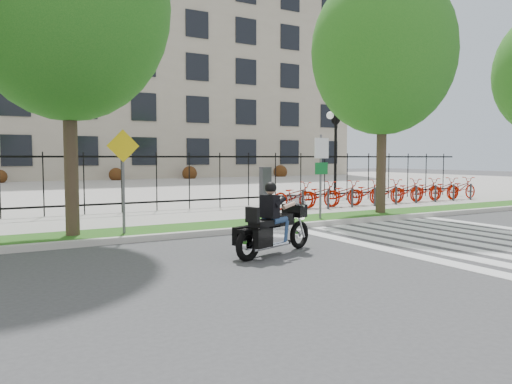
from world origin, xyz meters
TOP-DOWN VIEW (x-y plane):
  - ground at (0.00, 0.00)m, footprint 120.00×120.00m
  - curb at (0.00, 4.10)m, footprint 60.00×0.20m
  - grass_verge at (0.00, 4.95)m, footprint 60.00×1.50m
  - sidewalk at (0.00, 7.45)m, footprint 60.00×3.50m
  - plaza at (0.00, 25.00)m, footprint 80.00×34.00m
  - crosswalk_stripes at (4.83, 0.00)m, footprint 5.70×8.00m
  - iron_fence at (0.00, 9.20)m, footprint 30.00×0.06m
  - office_building at (0.00, 44.92)m, footprint 60.00×21.90m
  - lamp_post_right at (10.00, 12.00)m, footprint 1.06×0.70m
  - street_tree_1 at (-3.47, 4.95)m, footprint 4.72×4.72m
  - street_tree_2 at (6.27, 4.95)m, footprint 4.68×4.68m
  - bike_share_station at (8.68, 7.20)m, footprint 11.09×0.86m
  - sign_pole_regulatory at (3.52, 4.58)m, footprint 0.50×0.09m
  - sign_pole_warning at (-2.35, 4.58)m, footprint 0.78×0.09m
  - motorcycle_rider at (-0.17, 1.24)m, footprint 2.22×1.14m

SIDE VIEW (x-z plane):
  - ground at x=0.00m, z-range 0.00..0.00m
  - crosswalk_stripes at x=4.83m, z-range 0.00..0.01m
  - plaza at x=0.00m, z-range 0.00..0.10m
  - curb at x=0.00m, z-range 0.00..0.15m
  - grass_verge at x=0.00m, z-range 0.00..0.15m
  - sidewalk at x=0.00m, z-range 0.00..0.15m
  - motorcycle_rider at x=-0.17m, z-range -0.30..1.49m
  - bike_share_station at x=8.68m, z-range -0.12..1.38m
  - iron_fence at x=0.00m, z-range 0.15..2.15m
  - sign_pole_regulatory at x=3.52m, z-range 0.49..2.99m
  - sign_pole_warning at x=-2.35m, z-range 0.50..2.99m
  - lamp_post_right at x=10.00m, z-range 1.08..5.33m
  - street_tree_2 at x=6.27m, z-range 1.42..9.36m
  - street_tree_1 at x=-3.47m, z-range 1.47..9.56m
  - office_building at x=0.00m, z-range -0.11..20.04m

